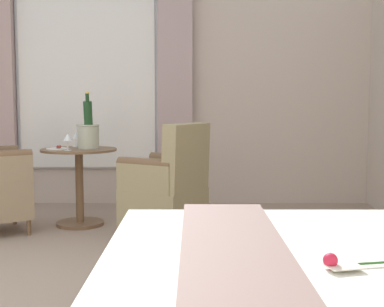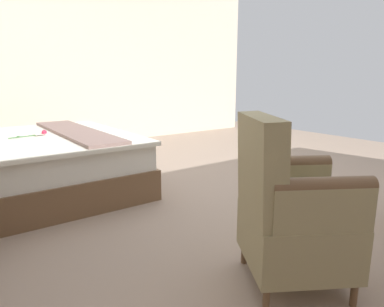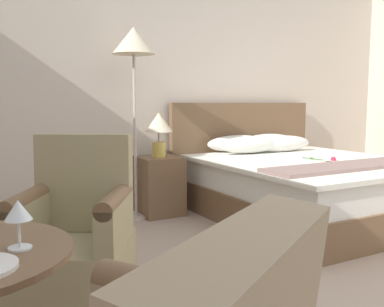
{
  "view_description": "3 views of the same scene",
  "coord_description": "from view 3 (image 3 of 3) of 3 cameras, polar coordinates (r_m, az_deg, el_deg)",
  "views": [
    {
      "loc": [
        2.62,
        1.12,
        1.1
      ],
      "look_at": [
        -0.92,
        1.12,
        0.76
      ],
      "focal_mm": 50.0,
      "sensor_mm": 36.0,
      "label": 1
    },
    {
      "loc": [
        -2.62,
        2.36,
        1.12
      ],
      "look_at": [
        -0.76,
        1.0,
        0.61
      ],
      "focal_mm": 32.0,
      "sensor_mm": 36.0,
      "label": 2
    },
    {
      "loc": [
        -2.04,
        -1.21,
        1.1
      ],
      "look_at": [
        -0.76,
        1.14,
        0.78
      ],
      "focal_mm": 40.0,
      "sensor_mm": 36.0,
      "label": 3
    }
  ],
  "objects": [
    {
      "name": "bedside_lamp",
      "position": [
        4.18,
        -4.45,
        3.61
      ],
      "size": [
        0.27,
        0.27,
        0.43
      ],
      "color": "gold",
      "rests_on": "nightstand"
    },
    {
      "name": "armchair_by_window",
      "position": [
        2.3,
        -15.14,
        -10.8
      ],
      "size": [
        0.73,
        0.74,
        0.94
      ],
      "color": "brown",
      "rests_on": "ground"
    },
    {
      "name": "wall_headboard_side",
      "position": [
        4.76,
        -3.13,
        10.0
      ],
      "size": [
        6.38,
        0.12,
        2.74
      ],
      "color": "beige",
      "rests_on": "ground"
    },
    {
      "name": "floor_lamp_brass",
      "position": [
        4.11,
        -7.77,
        13.1
      ],
      "size": [
        0.4,
        0.4,
        1.8
      ],
      "color": "#C1B2A6",
      "rests_on": "ground"
    },
    {
      "name": "wine_glass_near_edge",
      "position": [
        1.31,
        -22.15,
        -7.36
      ],
      "size": [
        0.08,
        0.08,
        0.14
      ],
      "color": "white",
      "rests_on": "side_table_round"
    },
    {
      "name": "bed",
      "position": [
        4.37,
        14.27,
        -3.74
      ],
      "size": [
        1.89,
        2.17,
        1.1
      ],
      "color": "brown",
      "rests_on": "ground"
    },
    {
      "name": "nightstand",
      "position": [
        4.25,
        -4.38,
        -4.3
      ],
      "size": [
        0.43,
        0.4,
        0.58
      ],
      "color": "brown",
      "rests_on": "ground"
    }
  ]
}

